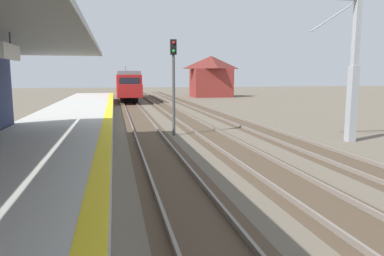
{
  "coord_description": "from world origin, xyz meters",
  "views": [
    {
      "loc": [
        0.15,
        3.58,
        3.26
      ],
      "look_at": [
        1.84,
        11.39,
        2.1
      ],
      "focal_mm": 33.63,
      "sensor_mm": 36.0,
      "label": 1
    }
  ],
  "objects_px": {
    "distant_trackside_house": "(211,76)",
    "approaching_train": "(127,84)",
    "catenary_pylon_far_side": "(349,69)",
    "rail_signal_post": "(174,77)"
  },
  "relations": [
    {
      "from": "distant_trackside_house",
      "to": "approaching_train",
      "type": "bearing_deg",
      "value": -162.33
    },
    {
      "from": "approaching_train",
      "to": "catenary_pylon_far_side",
      "type": "bearing_deg",
      "value": -75.0
    },
    {
      "from": "rail_signal_post",
      "to": "distant_trackside_house",
      "type": "xyz_separation_m",
      "value": [
        11.81,
        35.78,
        0.14
      ]
    },
    {
      "from": "rail_signal_post",
      "to": "catenary_pylon_far_side",
      "type": "bearing_deg",
      "value": -24.85
    },
    {
      "from": "rail_signal_post",
      "to": "catenary_pylon_far_side",
      "type": "distance_m",
      "value": 8.87
    },
    {
      "from": "rail_signal_post",
      "to": "distant_trackside_house",
      "type": "height_order",
      "value": "distant_trackside_house"
    },
    {
      "from": "rail_signal_post",
      "to": "distant_trackside_house",
      "type": "distance_m",
      "value": 37.68
    },
    {
      "from": "rail_signal_post",
      "to": "distant_trackside_house",
      "type": "bearing_deg",
      "value": 71.73
    },
    {
      "from": "approaching_train",
      "to": "distant_trackside_house",
      "type": "xyz_separation_m",
      "value": [
        13.22,
        4.21,
        1.16
      ]
    },
    {
      "from": "catenary_pylon_far_side",
      "to": "distant_trackside_house",
      "type": "height_order",
      "value": "catenary_pylon_far_side"
    }
  ]
}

